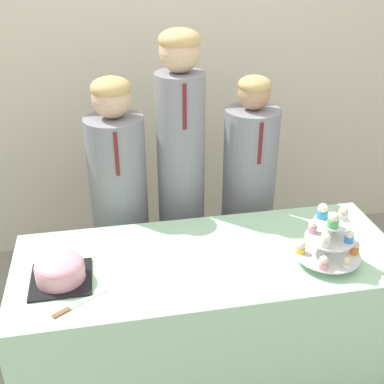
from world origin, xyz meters
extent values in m
cube|color=beige|center=(0.00, 1.75, 1.35)|extent=(9.00, 0.06, 2.70)
cube|color=#A8DBB2|center=(0.00, 0.33, 0.38)|extent=(1.69, 0.67, 0.77)
cube|color=black|center=(-0.63, 0.29, 0.77)|extent=(0.24, 0.24, 0.01)
cylinder|color=pink|center=(-0.63, 0.29, 0.81)|extent=(0.20, 0.20, 0.07)
ellipsoid|color=pink|center=(-0.63, 0.29, 0.85)|extent=(0.19, 0.19, 0.07)
cube|color=silver|center=(-0.52, 0.15, 0.77)|extent=(0.15, 0.10, 0.00)
cube|color=brown|center=(-0.62, 0.09, 0.77)|extent=(0.07, 0.06, 0.01)
cylinder|color=silver|center=(0.48, 0.21, 0.87)|extent=(0.02, 0.02, 0.20)
cylinder|color=silver|center=(0.48, 0.21, 0.81)|extent=(0.28, 0.28, 0.01)
cylinder|color=silver|center=(0.48, 0.21, 0.89)|extent=(0.20, 0.20, 0.01)
cylinder|color=silver|center=(0.48, 0.21, 0.97)|extent=(0.15, 0.15, 0.01)
cylinder|color=white|center=(0.52, 0.10, 0.82)|extent=(0.04, 0.04, 0.02)
sphere|color=beige|center=(0.52, 0.10, 0.84)|extent=(0.03, 0.03, 0.03)
cylinder|color=orange|center=(0.60, 0.19, 0.82)|extent=(0.04, 0.04, 0.03)
sphere|color=beige|center=(0.60, 0.19, 0.85)|extent=(0.04, 0.04, 0.04)
cylinder|color=white|center=(0.55, 0.30, 0.82)|extent=(0.04, 0.04, 0.03)
sphere|color=#F4E5C6|center=(0.55, 0.30, 0.85)|extent=(0.03, 0.03, 0.03)
cylinder|color=yellow|center=(0.45, 0.32, 0.82)|extent=(0.04, 0.04, 0.03)
sphere|color=beige|center=(0.45, 0.32, 0.85)|extent=(0.03, 0.03, 0.03)
cylinder|color=yellow|center=(0.37, 0.23, 0.82)|extent=(0.04, 0.04, 0.03)
sphere|color=silver|center=(0.37, 0.23, 0.85)|extent=(0.04, 0.04, 0.04)
cylinder|color=pink|center=(0.42, 0.11, 0.82)|extent=(0.04, 0.04, 0.03)
sphere|color=beige|center=(0.42, 0.11, 0.85)|extent=(0.04, 0.04, 0.04)
cylinder|color=pink|center=(0.43, 0.26, 0.90)|extent=(0.04, 0.04, 0.03)
sphere|color=white|center=(0.43, 0.26, 0.93)|extent=(0.04, 0.04, 0.04)
cylinder|color=white|center=(0.44, 0.15, 0.91)|extent=(0.04, 0.04, 0.03)
sphere|color=white|center=(0.44, 0.15, 0.93)|extent=(0.04, 0.04, 0.04)
cylinder|color=#3893DB|center=(0.55, 0.16, 0.90)|extent=(0.04, 0.04, 0.03)
sphere|color=white|center=(0.55, 0.16, 0.93)|extent=(0.04, 0.04, 0.04)
cylinder|color=#4CB766|center=(0.52, 0.27, 0.90)|extent=(0.05, 0.05, 0.03)
sphere|color=beige|center=(0.52, 0.27, 0.93)|extent=(0.04, 0.04, 0.04)
cylinder|color=#3893DB|center=(0.45, 0.24, 0.99)|extent=(0.05, 0.05, 0.03)
sphere|color=white|center=(0.45, 0.24, 1.01)|extent=(0.04, 0.04, 0.04)
cylinder|color=#4CB766|center=(0.47, 0.17, 0.99)|extent=(0.05, 0.05, 0.03)
sphere|color=#F4E5C6|center=(0.47, 0.17, 1.01)|extent=(0.04, 0.04, 0.04)
cylinder|color=white|center=(0.53, 0.22, 0.98)|extent=(0.04, 0.04, 0.03)
sphere|color=#F4E5C6|center=(0.53, 0.22, 1.01)|extent=(0.04, 0.04, 0.04)
cylinder|color=gray|center=(-0.36, 0.92, 0.61)|extent=(0.30, 0.30, 1.23)
sphere|color=#D6AD89|center=(-0.36, 0.92, 1.32)|extent=(0.19, 0.19, 0.19)
ellipsoid|color=tan|center=(-0.36, 0.92, 1.38)|extent=(0.19, 0.19, 0.11)
cube|color=maroon|center=(-0.36, 0.77, 1.10)|extent=(0.02, 0.01, 0.22)
cylinder|color=gray|center=(-0.03, 0.92, 0.72)|extent=(0.25, 0.25, 1.43)
sphere|color=#D6AD89|center=(-0.03, 0.92, 1.53)|extent=(0.20, 0.20, 0.20)
ellipsoid|color=tan|center=(-0.03, 0.92, 1.58)|extent=(0.20, 0.20, 0.11)
cube|color=maroon|center=(-0.03, 0.79, 1.30)|extent=(0.02, 0.01, 0.22)
cylinder|color=gray|center=(0.35, 0.92, 0.61)|extent=(0.29, 0.29, 1.23)
sphere|color=tan|center=(0.35, 0.92, 1.31)|extent=(0.17, 0.17, 0.17)
ellipsoid|color=tan|center=(0.35, 0.92, 1.35)|extent=(0.17, 0.17, 0.09)
cube|color=maroon|center=(0.35, 0.77, 1.10)|extent=(0.02, 0.01, 0.22)
camera|label=1|loc=(-0.40, -1.34, 2.00)|focal=45.00mm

